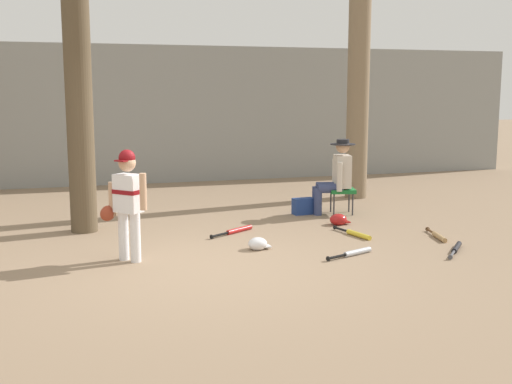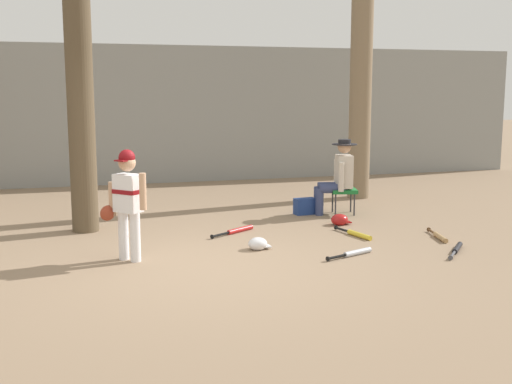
# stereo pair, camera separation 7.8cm
# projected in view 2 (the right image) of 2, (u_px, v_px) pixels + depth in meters

# --- Properties ---
(ground_plane) EXTENTS (60.00, 60.00, 0.00)m
(ground_plane) POSITION_uv_depth(u_px,v_px,m) (202.00, 268.00, 7.20)
(ground_plane) COLOR #897056
(concrete_back_wall) EXTENTS (18.00, 0.36, 2.91)m
(concrete_back_wall) POSITION_uv_depth(u_px,v_px,m) (136.00, 115.00, 13.58)
(concrete_back_wall) COLOR gray
(concrete_back_wall) RESTS_ON ground
(tree_near_player) EXTENTS (0.59, 0.59, 5.23)m
(tree_near_player) POSITION_uv_depth(u_px,v_px,m) (79.00, 66.00, 8.72)
(tree_near_player) COLOR brown
(tree_near_player) RESTS_ON ground
(tree_behind_spectator) EXTENTS (0.52, 0.52, 5.30)m
(tree_behind_spectator) POSITION_uv_depth(u_px,v_px,m) (361.00, 66.00, 11.54)
(tree_behind_spectator) COLOR #7F6B51
(tree_behind_spectator) RESTS_ON ground
(young_ballplayer) EXTENTS (0.56, 0.46, 1.31)m
(young_ballplayer) POSITION_uv_depth(u_px,v_px,m) (127.00, 198.00, 7.39)
(young_ballplayer) COLOR white
(young_ballplayer) RESTS_ON ground
(folding_stool) EXTENTS (0.48, 0.48, 0.41)m
(folding_stool) POSITION_uv_depth(u_px,v_px,m) (344.00, 192.00, 10.28)
(folding_stool) COLOR #196B2D
(folding_stool) RESTS_ON ground
(seated_spectator) EXTENTS (0.68, 0.54, 1.20)m
(seated_spectator) POSITION_uv_depth(u_px,v_px,m) (338.00, 175.00, 10.23)
(seated_spectator) COLOR navy
(seated_spectator) RESTS_ON ground
(handbag_beside_stool) EXTENTS (0.36, 0.21, 0.26)m
(handbag_beside_stool) POSITION_uv_depth(u_px,v_px,m) (305.00, 206.00, 10.28)
(handbag_beside_stool) COLOR navy
(handbag_beside_stool) RESTS_ON ground
(bat_yellow_trainer) EXTENTS (0.23, 0.78, 0.07)m
(bat_yellow_trainer) POSITION_uv_depth(u_px,v_px,m) (357.00, 234.00, 8.73)
(bat_yellow_trainer) COLOR yellow
(bat_yellow_trainer) RESTS_ON ground
(bat_aluminum_silver) EXTENTS (0.70, 0.33, 0.07)m
(bat_aluminum_silver) POSITION_uv_depth(u_px,v_px,m) (354.00, 253.00, 7.72)
(bat_aluminum_silver) COLOR #B7BCC6
(bat_aluminum_silver) RESTS_ON ground
(bat_red_barrel) EXTENTS (0.72, 0.51, 0.07)m
(bat_red_barrel) POSITION_uv_depth(u_px,v_px,m) (237.00, 230.00, 8.96)
(bat_red_barrel) COLOR red
(bat_red_barrel) RESTS_ON ground
(bat_black_composite) EXTENTS (0.55, 0.60, 0.07)m
(bat_black_composite) POSITION_uv_depth(u_px,v_px,m) (457.00, 249.00, 7.91)
(bat_black_composite) COLOR black
(bat_black_composite) RESTS_ON ground
(bat_wood_tan) EXTENTS (0.22, 0.71, 0.07)m
(bat_wood_tan) POSITION_uv_depth(u_px,v_px,m) (439.00, 236.00, 8.59)
(bat_wood_tan) COLOR tan
(bat_wood_tan) RESTS_ON ground
(batting_helmet_white) EXTENTS (0.29, 0.22, 0.16)m
(batting_helmet_white) POSITION_uv_depth(u_px,v_px,m) (258.00, 244.00, 8.02)
(batting_helmet_white) COLOR silver
(batting_helmet_white) RESTS_ON ground
(batting_helmet_red) EXTENTS (0.30, 0.23, 0.17)m
(batting_helmet_red) POSITION_uv_depth(u_px,v_px,m) (340.00, 220.00, 9.48)
(batting_helmet_red) COLOR #A81919
(batting_helmet_red) RESTS_ON ground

